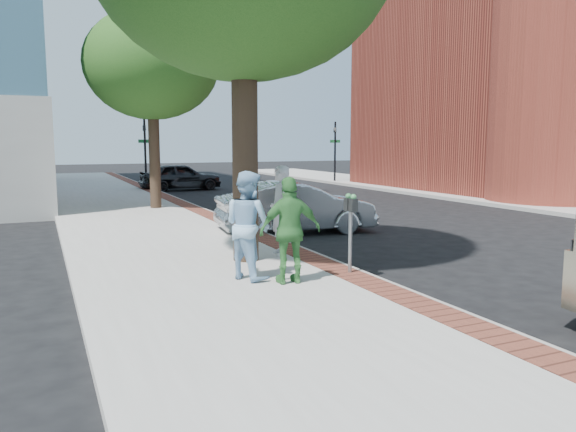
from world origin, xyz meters
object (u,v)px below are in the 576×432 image
parking_meter (351,216)px  person_gray (280,210)px  person_green (290,230)px  bg_car (181,177)px  sedan_silver (296,207)px  person_officer (248,225)px

parking_meter → person_gray: bearing=103.2°
person_green → parking_meter: bearing=-163.9°
person_green → bg_car: 21.28m
person_green → sedan_silver: (2.71, 5.63, -0.34)m
person_gray → person_green: person_gray is taller
person_officer → bg_car: 20.76m
sedan_silver → bg_car: 15.43m
parking_meter → person_gray: 2.17m
person_gray → person_officer: person_gray is taller
parking_meter → person_green: bearing=-170.0°
person_officer → bg_car: (3.61, 20.44, -0.38)m
parking_meter → bg_car: size_ratio=0.35×
sedan_silver → bg_car: sedan_silver is taller
person_officer → bg_car: person_officer is taller
parking_meter → person_officer: bearing=168.2°
parking_meter → person_green: person_green is taller
sedan_silver → person_green: bearing=160.6°
person_gray → person_officer: (-1.36, -1.72, -0.00)m
person_green → bg_car: person_green is taller
person_officer → parking_meter: bearing=-125.3°
person_officer → person_gray: bearing=-61.9°
sedan_silver → bg_car: size_ratio=1.04×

